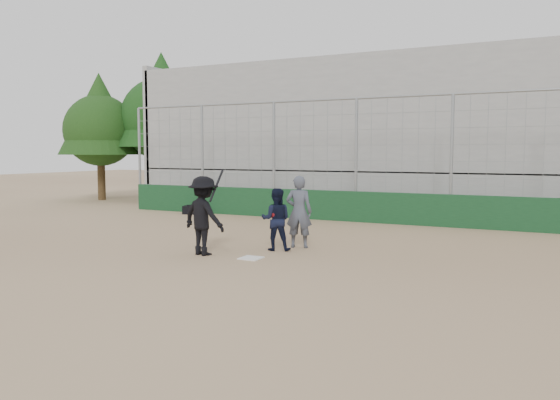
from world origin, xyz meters
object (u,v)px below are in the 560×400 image
at_px(umpire, 299,215).
at_px(equipment_bag, 193,210).
at_px(catcher_crouched, 276,229).
at_px(batter_at_plate, 204,216).

relative_size(umpire, equipment_bag, 2.00).
bearing_deg(equipment_bag, catcher_crouched, -41.06).
bearing_deg(equipment_bag, umpire, -36.34).
distance_m(umpire, equipment_bag, 7.96).
distance_m(catcher_crouched, equipment_bag, 8.08).
xyz_separation_m(umpire, equipment_bag, (-6.39, 4.70, -0.62)).
xyz_separation_m(batter_at_plate, umpire, (1.51, 1.77, -0.10)).
height_order(catcher_crouched, umpire, umpire).
bearing_deg(umpire, equipment_bag, -49.06).
bearing_deg(catcher_crouched, umpire, 62.90).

